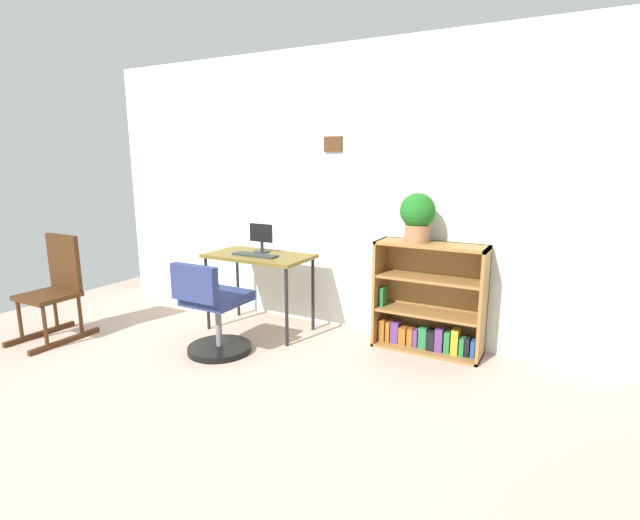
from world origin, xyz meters
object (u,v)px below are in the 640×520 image
(bookshelf_low, at_px, (429,304))
(potted_plant_on_shelf, at_px, (417,215))
(rocking_chair, at_px, (56,287))
(office_chair, at_px, (214,314))
(monitor, at_px, (261,238))
(keyboard, at_px, (255,255))
(desk, at_px, (259,261))

(bookshelf_low, height_order, potted_plant_on_shelf, potted_plant_on_shelf)
(potted_plant_on_shelf, bearing_deg, rocking_chair, -156.15)
(office_chair, bearing_deg, potted_plant_on_shelf, 32.72)
(monitor, relative_size, potted_plant_on_shelf, 0.67)
(keyboard, xyz_separation_m, potted_plant_on_shelf, (1.37, 0.31, 0.40))
(bookshelf_low, bearing_deg, rocking_chair, -156.04)
(keyboard, bearing_deg, monitor, 106.69)
(rocking_chair, relative_size, potted_plant_on_shelf, 2.31)
(monitor, xyz_separation_m, office_chair, (0.05, -0.75, -0.51))
(office_chair, bearing_deg, keyboard, 89.72)
(monitor, relative_size, rocking_chair, 0.29)
(keyboard, xyz_separation_m, rocking_chair, (-1.46, -0.94, -0.26))
(potted_plant_on_shelf, bearing_deg, office_chair, -147.28)
(desk, height_order, potted_plant_on_shelf, potted_plant_on_shelf)
(desk, bearing_deg, rocking_chair, -145.00)
(office_chair, distance_m, bookshelf_low, 1.76)
(bookshelf_low, bearing_deg, keyboard, -166.12)
(monitor, xyz_separation_m, rocking_chair, (-1.41, -1.12, -0.39))
(office_chair, height_order, rocking_chair, rocking_chair)
(desk, relative_size, monitor, 3.59)
(potted_plant_on_shelf, bearing_deg, monitor, -174.54)
(keyboard, xyz_separation_m, bookshelf_low, (1.48, 0.37, -0.33))
(office_chair, bearing_deg, monitor, 93.79)
(desk, height_order, office_chair, office_chair)
(desk, bearing_deg, bookshelf_low, 11.07)
(bookshelf_low, bearing_deg, office_chair, -147.72)
(monitor, bearing_deg, office_chair, -86.21)
(keyboard, relative_size, bookshelf_low, 0.47)
(rocking_chair, bearing_deg, bookshelf_low, 23.96)
(keyboard, bearing_deg, office_chair, -90.28)
(rocking_chair, xyz_separation_m, bookshelf_low, (2.95, 1.31, -0.07))
(office_chair, bearing_deg, bookshelf_low, 32.28)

